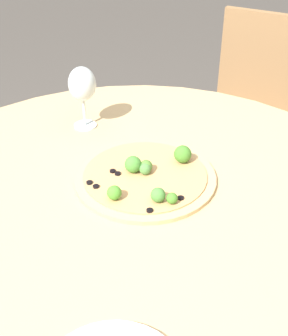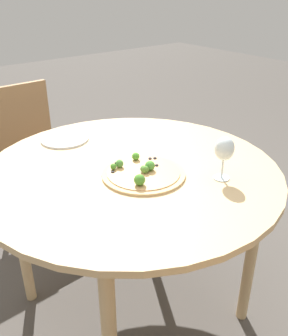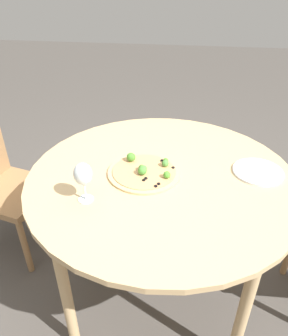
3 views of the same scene
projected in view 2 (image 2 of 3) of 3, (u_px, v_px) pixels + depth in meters
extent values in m
plane|color=#4C4742|center=(133.00, 306.00, 1.86)|extent=(12.00, 12.00, 0.00)
cylinder|color=tan|center=(131.00, 170.00, 1.51)|extent=(1.20, 1.20, 0.03)
cylinder|color=tan|center=(21.00, 238.00, 1.74)|extent=(0.05, 0.05, 0.75)
cylinder|color=tan|center=(145.00, 188.00, 2.16)|extent=(0.05, 0.05, 0.75)
cylinder|color=tan|center=(251.00, 255.00, 1.64)|extent=(0.05, 0.05, 0.75)
cube|color=#997047|center=(39.00, 168.00, 2.29)|extent=(0.41, 0.41, 0.04)
cube|color=#997047|center=(21.00, 121.00, 2.30)|extent=(0.04, 0.38, 0.46)
cylinder|color=#997047|center=(31.00, 220.00, 2.17)|extent=(0.04, 0.04, 0.40)
cylinder|color=#997047|center=(81.00, 200.00, 2.37)|extent=(0.04, 0.04, 0.40)
cylinder|color=#997047|center=(7.00, 197.00, 2.40)|extent=(0.04, 0.04, 0.40)
cylinder|color=#997047|center=(55.00, 180.00, 2.60)|extent=(0.04, 0.04, 0.40)
cylinder|color=tan|center=(144.00, 174.00, 1.45)|extent=(0.33, 0.33, 0.01)
cylinder|color=tan|center=(144.00, 172.00, 1.45)|extent=(0.28, 0.28, 0.00)
sphere|color=#499037|center=(150.00, 166.00, 1.45)|extent=(0.04, 0.04, 0.04)
sphere|color=#4A882D|center=(113.00, 167.00, 1.46)|extent=(0.02, 0.02, 0.02)
sphere|color=#4D962F|center=(136.00, 156.00, 1.53)|extent=(0.03, 0.03, 0.03)
sphere|color=#47862D|center=(140.00, 180.00, 1.35)|extent=(0.04, 0.04, 0.04)
sphere|color=#528232|center=(145.00, 169.00, 1.43)|extent=(0.03, 0.03, 0.03)
sphere|color=#508741|center=(144.00, 169.00, 1.44)|extent=(0.03, 0.03, 0.03)
sphere|color=#4C883B|center=(120.00, 164.00, 1.47)|extent=(0.03, 0.03, 0.03)
cylinder|color=black|center=(113.00, 172.00, 1.44)|extent=(0.01, 0.01, 0.00)
cylinder|color=black|center=(150.00, 158.00, 1.55)|extent=(0.01, 0.01, 0.00)
cylinder|color=black|center=(153.00, 166.00, 1.49)|extent=(0.01, 0.01, 0.00)
cylinder|color=black|center=(157.00, 165.00, 1.49)|extent=(0.01, 0.01, 0.00)
cylinder|color=black|center=(116.00, 163.00, 1.51)|extent=(0.01, 0.01, 0.00)
cylinder|color=black|center=(155.00, 158.00, 1.55)|extent=(0.01, 0.01, 0.00)
cylinder|color=silver|center=(221.00, 178.00, 1.43)|extent=(0.06, 0.06, 0.00)
cylinder|color=silver|center=(222.00, 169.00, 1.41)|extent=(0.01, 0.01, 0.07)
ellipsoid|color=silver|center=(224.00, 149.00, 1.37)|extent=(0.07, 0.07, 0.09)
cylinder|color=silver|center=(65.00, 139.00, 1.76)|extent=(0.22, 0.22, 0.01)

